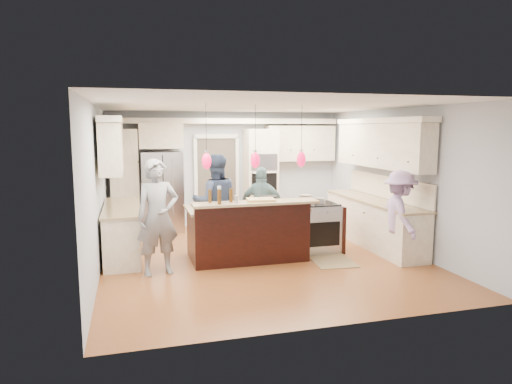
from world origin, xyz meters
TOP-DOWN VIEW (x-y plane):
  - ground_plane at (0.00, 0.00)m, footprint 6.00×6.00m
  - room_shell at (0.00, 0.00)m, footprint 5.54×6.04m
  - refrigerator at (-1.55, 2.64)m, footprint 0.90×0.70m
  - oven_column at (0.75, 2.67)m, footprint 0.72×0.69m
  - back_upper_cabinets at (-0.75, 2.76)m, footprint 5.30×0.61m
  - right_counter_run at (2.44, 0.30)m, footprint 0.64×3.10m
  - left_cabinets at (-2.44, 0.80)m, footprint 0.64×2.30m
  - kitchen_island at (-0.25, 0.07)m, footprint 2.10×1.46m
  - island_range at (1.16, 0.15)m, footprint 0.82×0.71m
  - pendant_lights at (-0.25, -0.51)m, footprint 1.75×0.15m
  - person_bar_end at (-1.83, -0.45)m, footprint 0.75×0.57m
  - person_far_left at (-0.67, 0.85)m, footprint 0.94×0.77m
  - person_far_right at (0.26, 0.85)m, footprint 0.99×0.73m
  - person_range_side at (2.25, -0.86)m, footprint 0.76×1.12m
  - floor_rug at (1.15, -0.49)m, footprint 0.78×1.06m
  - water_bottle at (-0.85, -0.49)m, footprint 0.08×0.08m
  - beer_bottle_a at (-1.00, -0.46)m, footprint 0.06×0.06m
  - beer_bottle_b at (-0.88, -0.65)m, footprint 0.08×0.08m
  - beer_bottle_c at (-0.66, -0.50)m, footprint 0.07×0.07m
  - drink_can at (-0.59, -0.59)m, footprint 0.07×0.07m
  - cutting_board at (-0.14, -0.47)m, footprint 0.49×0.37m
  - pot_large at (0.98, 0.33)m, footprint 0.25×0.25m
  - pot_small at (1.21, 0.17)m, footprint 0.20×0.20m

SIDE VIEW (x-z plane):
  - ground_plane at x=0.00m, z-range 0.00..0.00m
  - floor_rug at x=1.15m, z-range 0.00..0.01m
  - island_range at x=1.16m, z-range 0.00..0.92m
  - kitchen_island at x=-0.25m, z-range -0.07..1.05m
  - person_far_right at x=0.26m, z-range 0.00..1.56m
  - person_range_side at x=2.25m, z-range 0.00..1.61m
  - refrigerator at x=-1.55m, z-range 0.00..1.80m
  - person_far_left at x=-0.67m, z-range 0.00..1.83m
  - person_bar_end at x=-1.83m, z-range 0.00..1.85m
  - pot_small at x=1.21m, z-range 0.92..1.02m
  - pot_large at x=0.98m, z-range 0.92..1.06m
  - right_counter_run at x=2.44m, z-range -0.20..2.31m
  - left_cabinets at x=-2.44m, z-range -0.20..2.31m
  - cutting_board at x=-0.14m, z-range 1.12..1.16m
  - oven_column at x=0.75m, z-range 0.00..2.30m
  - drink_can at x=-0.59m, z-range 1.12..1.25m
  - beer_bottle_a at x=-1.00m, z-range 1.12..1.34m
  - beer_bottle_c at x=-0.66m, z-range 1.12..1.34m
  - beer_bottle_b at x=-0.88m, z-range 1.12..1.36m
  - water_bottle at x=-0.85m, z-range 1.12..1.39m
  - back_upper_cabinets at x=-0.75m, z-range 0.40..2.94m
  - pendant_lights at x=-0.25m, z-range 1.29..2.32m
  - room_shell at x=0.00m, z-range 0.46..3.18m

